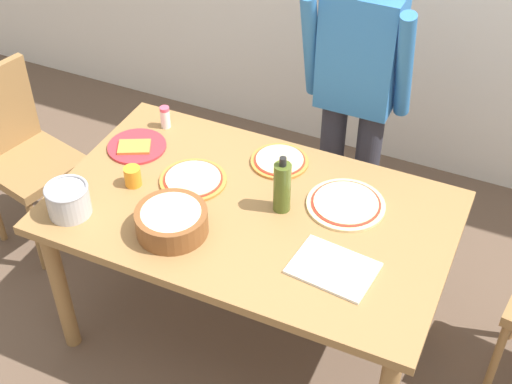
# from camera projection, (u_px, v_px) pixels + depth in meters

# --- Properties ---
(ground) EXTENTS (8.00, 8.00, 0.00)m
(ground) POSITION_uv_depth(u_px,v_px,m) (252.00, 330.00, 3.39)
(ground) COLOR brown
(dining_table) EXTENTS (1.60, 0.96, 0.76)m
(dining_table) POSITION_uv_depth(u_px,v_px,m) (251.00, 225.00, 2.95)
(dining_table) COLOR olive
(dining_table) RESTS_ON ground
(person_cook) EXTENTS (0.49, 0.25, 1.62)m
(person_cook) POSITION_uv_depth(u_px,v_px,m) (356.00, 88.00, 3.24)
(person_cook) COLOR #2D2D38
(person_cook) RESTS_ON ground
(chair_wooden_left) EXTENTS (0.48, 0.48, 0.95)m
(chair_wooden_left) POSITION_uv_depth(u_px,v_px,m) (21.00, 149.00, 3.55)
(chair_wooden_left) COLOR olive
(chair_wooden_left) RESTS_ON ground
(pizza_raw_on_board) EXTENTS (0.32, 0.32, 0.02)m
(pizza_raw_on_board) POSITION_uv_depth(u_px,v_px,m) (346.00, 204.00, 2.90)
(pizza_raw_on_board) COLOR beige
(pizza_raw_on_board) RESTS_ON dining_table
(pizza_cooked_on_tray) EXTENTS (0.28, 0.28, 0.02)m
(pizza_cooked_on_tray) POSITION_uv_depth(u_px,v_px,m) (193.00, 180.00, 3.02)
(pizza_cooked_on_tray) COLOR #C67A33
(pizza_cooked_on_tray) RESTS_ON dining_table
(pizza_second_cooked) EXTENTS (0.25, 0.25, 0.02)m
(pizza_second_cooked) POSITION_uv_depth(u_px,v_px,m) (280.00, 161.00, 3.12)
(pizza_second_cooked) COLOR #C67A33
(pizza_second_cooked) RESTS_ON dining_table
(plate_with_slice) EXTENTS (0.26, 0.26, 0.02)m
(plate_with_slice) POSITION_uv_depth(u_px,v_px,m) (136.00, 147.00, 3.19)
(plate_with_slice) COLOR red
(plate_with_slice) RESTS_ON dining_table
(popcorn_bowl) EXTENTS (0.28, 0.28, 0.11)m
(popcorn_bowl) POSITION_uv_depth(u_px,v_px,m) (171.00, 219.00, 2.76)
(popcorn_bowl) COLOR brown
(popcorn_bowl) RESTS_ON dining_table
(olive_oil_bottle) EXTENTS (0.07, 0.07, 0.26)m
(olive_oil_bottle) POSITION_uv_depth(u_px,v_px,m) (282.00, 187.00, 2.82)
(olive_oil_bottle) COLOR #47561E
(olive_oil_bottle) RESTS_ON dining_table
(steel_pot) EXTENTS (0.17, 0.17, 0.13)m
(steel_pot) POSITION_uv_depth(u_px,v_px,m) (68.00, 200.00, 2.83)
(steel_pot) COLOR #B7B7BC
(steel_pot) RESTS_ON dining_table
(cup_orange) EXTENTS (0.07, 0.07, 0.08)m
(cup_orange) POSITION_uv_depth(u_px,v_px,m) (133.00, 176.00, 2.98)
(cup_orange) COLOR orange
(cup_orange) RESTS_ON dining_table
(salt_shaker) EXTENTS (0.04, 0.04, 0.11)m
(salt_shaker) POSITION_uv_depth(u_px,v_px,m) (165.00, 117.00, 3.29)
(salt_shaker) COLOR white
(salt_shaker) RESTS_ON dining_table
(cutting_board_white) EXTENTS (0.32, 0.25, 0.01)m
(cutting_board_white) POSITION_uv_depth(u_px,v_px,m) (333.00, 268.00, 2.64)
(cutting_board_white) COLOR white
(cutting_board_white) RESTS_ON dining_table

